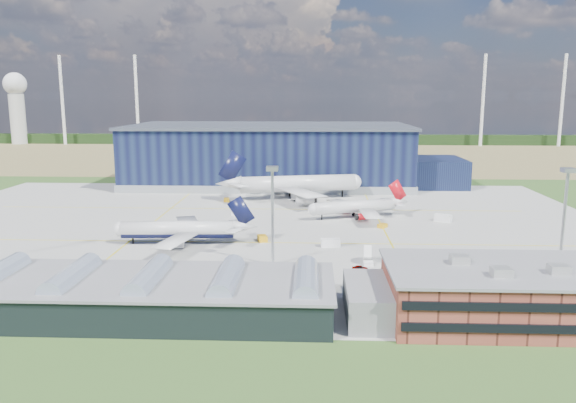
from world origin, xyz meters
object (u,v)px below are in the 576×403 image
object	(u,v)px
light_mast_center	(272,200)
gse_tug_a	(262,238)
airstair	(367,257)
gse_tug_c	(227,200)
airliner_widebody	(298,175)
hangar	(276,157)
gse_van_c	(269,282)
ops_building	(519,293)
gse_van_a	(330,243)
airliner_red	(354,200)
car_a	(360,268)
gse_cart_a	(236,213)
gse_van_b	(443,218)
gse_cart_b	(308,204)
light_mast_east	(565,202)
car_b	(438,292)
gse_tug_b	(382,226)
airliner_navy	(178,221)

from	to	relation	value
light_mast_center	gse_tug_a	size ratio (longest dim) A/B	6.17
airstair	gse_tug_c	bearing A→B (deg)	124.69
airliner_widebody	hangar	bearing A→B (deg)	92.19
hangar	gse_van_c	world-z (taller)	hangar
hangar	ops_building	bearing A→B (deg)	-71.37
gse_tug_a	gse_van_a	distance (m)	18.77
airliner_red	car_a	size ratio (longest dim) A/B	9.89
airstair	car_a	bearing A→B (deg)	-105.47
hangar	airliner_red	bearing A→B (deg)	-67.88
gse_van_c	hangar	bearing A→B (deg)	21.29
gse_cart_a	car_a	distance (m)	68.15
gse_van_b	gse_tug_c	distance (m)	78.41
gse_van_a	gse_van_c	xyz separation A→B (m)	(-13.48, -32.63, 0.23)
hangar	gse_cart_b	bearing A→B (deg)	-74.51
airliner_red	airliner_widebody	xyz separation A→B (m)	(-18.87, 33.00, 3.43)
airliner_red	gse_tug_c	size ratio (longest dim) A/B	11.09
gse_tug_c	gse_van_b	bearing A→B (deg)	-28.55
gse_van_a	car_a	xyz separation A→B (m)	(5.98, -19.89, -0.47)
ops_building	car_a	world-z (taller)	ops_building
gse_cart_b	light_mast_east	bearing A→B (deg)	-128.61
gse_cart_b	airstair	world-z (taller)	airstair
light_mast_center	gse_cart_b	distance (m)	73.92
car_b	gse_tug_c	bearing A→B (deg)	25.11
light_mast_east	car_b	xyz separation A→B (m)	(-31.04, -18.00, -14.87)
gse_tug_b	gse_van_c	size ratio (longest dim) A/B	0.52
car_a	gse_cart_b	bearing A→B (deg)	8.54
hangar	gse_tug_c	world-z (taller)	hangar
airliner_widebody	gse_van_b	bearing A→B (deg)	-51.73
hangar	airstair	distance (m)	125.61
ops_building	gse_tug_b	size ratio (longest dim) A/B	16.11
light_mast_east	gse_cart_a	xyz separation A→B (m)	(-80.99, 54.74, -14.80)
airliner_navy	gse_tug_b	bearing A→B (deg)	-163.05
gse_tug_a	airstair	bearing A→B (deg)	-50.26
light_mast_center	gse_tug_c	size ratio (longest dim) A/B	7.28
ops_building	car_b	bearing A→B (deg)	132.62
gse_van_a	gse_cart_a	size ratio (longest dim) A/B	1.70
light_mast_center	gse_cart_b	bearing A→B (deg)	84.12
light_mast_center	gse_cart_a	bearing A→B (deg)	106.29
light_mast_east	car_a	bearing A→B (deg)	-175.88
car_b	airstair	bearing A→B (deg)	24.17
ops_building	gse_van_c	distance (m)	46.94
airliner_navy	gse_van_a	distance (m)	40.48
airliner_navy	gse_cart_b	bearing A→B (deg)	-125.15
airliner_widebody	gse_tug_b	size ratio (longest dim) A/B	19.64
gse_tug_c	gse_van_c	world-z (taller)	gse_van_c
gse_van_b	airstair	bearing A→B (deg)	179.31
airliner_red	gse_cart_a	bearing A→B (deg)	-24.34
light_mast_center	gse_cart_a	size ratio (longest dim) A/B	7.91
gse_cart_b	car_a	size ratio (longest dim) A/B	0.95
gse_tug_a	gse_van_a	xyz separation A→B (m)	(18.12, -4.92, 0.30)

